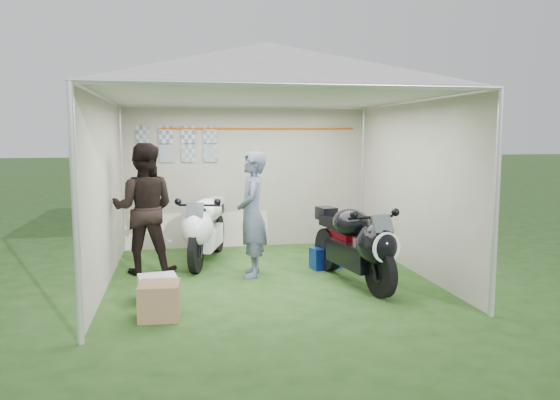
# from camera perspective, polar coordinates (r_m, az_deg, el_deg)

# --- Properties ---
(ground) EXTENTS (80.00, 80.00, 0.00)m
(ground) POSITION_cam_1_polar(r_m,az_deg,el_deg) (7.24, -1.38, -7.95)
(ground) COLOR #224615
(ground) RESTS_ON ground
(canopy_tent) EXTENTS (5.66, 5.66, 3.00)m
(canopy_tent) POSITION_cam_1_polar(r_m,az_deg,el_deg) (7.07, -1.48, 12.74)
(canopy_tent) COLOR silver
(canopy_tent) RESTS_ON ground
(motorcycle_white) EXTENTS (0.79, 1.89, 0.95)m
(motorcycle_white) POSITION_cam_1_polar(r_m,az_deg,el_deg) (7.92, -7.83, -2.80)
(motorcycle_white) COLOR black
(motorcycle_white) RESTS_ON ground
(motorcycle_black) EXTENTS (0.64, 1.93, 0.96)m
(motorcycle_black) POSITION_cam_1_polar(r_m,az_deg,el_deg) (6.78, 8.00, -4.40)
(motorcycle_black) COLOR black
(motorcycle_black) RESTS_ON ground
(paddock_stand) EXTENTS (0.43, 0.31, 0.29)m
(paddock_stand) POSITION_cam_1_polar(r_m,az_deg,el_deg) (7.63, 4.75, -6.06)
(paddock_stand) COLOR #1333B3
(paddock_stand) RESTS_ON ground
(person_dark_jacket) EXTENTS (0.92, 0.75, 1.74)m
(person_dark_jacket) POSITION_cam_1_polar(r_m,az_deg,el_deg) (7.47, -14.04, -0.88)
(person_dark_jacket) COLOR black
(person_dark_jacket) RESTS_ON ground
(person_blue_jacket) EXTENTS (0.48, 0.65, 1.63)m
(person_blue_jacket) POSITION_cam_1_polar(r_m,az_deg,el_deg) (7.10, -2.93, -1.52)
(person_blue_jacket) COLOR slate
(person_blue_jacket) RESTS_ON ground
(equipment_box) EXTENTS (0.53, 0.44, 0.51)m
(equipment_box) POSITION_cam_1_polar(r_m,az_deg,el_deg) (8.69, 8.54, -3.82)
(equipment_box) COLOR black
(equipment_box) RESTS_ON ground
(crate_0) EXTENTS (0.46, 0.38, 0.28)m
(crate_0) POSITION_cam_1_polar(r_m,az_deg,el_deg) (6.37, -12.68, -8.89)
(crate_0) COLOR silver
(crate_0) RESTS_ON ground
(crate_1) EXTENTS (0.43, 0.43, 0.36)m
(crate_1) POSITION_cam_1_polar(r_m,az_deg,el_deg) (5.74, -12.47, -10.22)
(crate_1) COLOR olive
(crate_1) RESTS_ON ground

